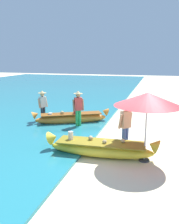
# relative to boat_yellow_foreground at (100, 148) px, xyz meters

# --- Properties ---
(ground_plane) EXTENTS (80.00, 80.00, 0.00)m
(ground_plane) POSITION_rel_boat_yellow_foreground_xyz_m (0.91, 0.18, -0.30)
(ground_plane) COLOR beige
(boat_yellow_foreground) EXTENTS (4.00, 1.01, 0.84)m
(boat_yellow_foreground) POSITION_rel_boat_yellow_foreground_xyz_m (0.00, 0.00, 0.00)
(boat_yellow_foreground) COLOR yellow
(boat_yellow_foreground) RESTS_ON ground
(boat_orange_midground) EXTENTS (3.75, 2.34, 0.83)m
(boat_orange_midground) POSITION_rel_boat_yellow_foreground_xyz_m (-2.45, 3.64, 0.01)
(boat_orange_midground) COLOR orange
(boat_orange_midground) RESTS_ON ground
(person_vendor_hatted) EXTENTS (0.58, 0.47, 1.84)m
(person_vendor_hatted) POSITION_rel_boat_yellow_foreground_xyz_m (-1.88, 3.10, 0.77)
(person_vendor_hatted) COLOR green
(person_vendor_hatted) RESTS_ON ground
(person_tourist_customer) EXTENTS (0.52, 0.55, 1.76)m
(person_tourist_customer) POSITION_rel_boat_yellow_foreground_xyz_m (0.75, 0.74, 0.70)
(person_tourist_customer) COLOR #3D5BA8
(person_tourist_customer) RESTS_ON ground
(person_vendor_assistant) EXTENTS (0.45, 0.58, 1.70)m
(person_vendor_assistant) POSITION_rel_boat_yellow_foreground_xyz_m (-4.09, 3.68, 0.68)
(person_vendor_assistant) COLOR #333842
(person_vendor_assistant) RESTS_ON ground
(patio_umbrella_large) EXTENTS (2.14, 2.14, 2.33)m
(patio_umbrella_large) POSITION_rel_boat_yellow_foreground_xyz_m (1.51, 0.03, 1.80)
(patio_umbrella_large) COLOR #B7B7BC
(patio_umbrella_large) RESTS_ON ground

